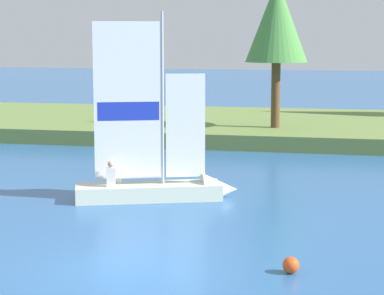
{
  "coord_description": "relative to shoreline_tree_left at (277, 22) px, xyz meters",
  "views": [
    {
      "loc": [
        4.83,
        -15.02,
        5.07
      ],
      "look_at": [
        -0.68,
        10.3,
        1.2
      ],
      "focal_mm": 69.55,
      "sensor_mm": 36.0,
      "label": 1
    }
  ],
  "objects": [
    {
      "name": "ground_plane",
      "position": [
        -1.16,
        -20.77,
        -5.77
      ],
      "size": [
        200.0,
        200.0,
        0.0
      ],
      "primitive_type": "plane",
      "color": "#2D609E"
    },
    {
      "name": "sailboat",
      "position": [
        -1.93,
        -13.51,
        -5.24
      ],
      "size": [
        5.2,
        2.85,
        6.15
      ],
      "rotation": [
        0.0,
        0.0,
        0.35
      ],
      "color": "silver",
      "rests_on": "ground"
    },
    {
      "name": "channel_buoy",
      "position": [
        2.46,
        -20.19,
        -5.59
      ],
      "size": [
        0.37,
        0.37,
        0.37
      ],
      "primitive_type": "sphere",
      "color": "#E54C19",
      "rests_on": "ground"
    },
    {
      "name": "shore_bank",
      "position": [
        -1.16,
        3.39,
        -5.42
      ],
      "size": [
        80.0,
        13.39,
        0.71
      ],
      "primitive_type": "cube",
      "color": "olive",
      "rests_on": "ground"
    },
    {
      "name": "shoreline_tree_left",
      "position": [
        0.0,
        0.0,
        0.0
      ],
      "size": [
        2.97,
        2.97,
        7.08
      ],
      "color": "brown",
      "rests_on": "shore_bank"
    }
  ]
}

